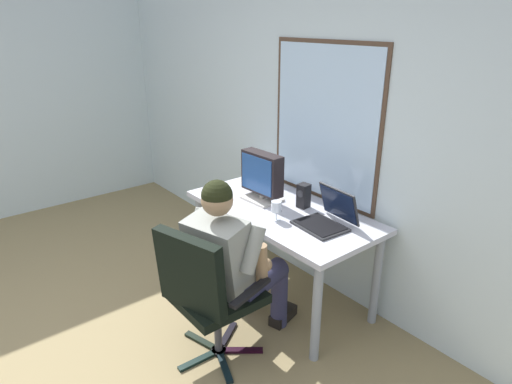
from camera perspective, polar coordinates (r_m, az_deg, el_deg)
name	(u,v)px	position (r m, az deg, el deg)	size (l,w,h in m)	color
wall_rear	(318,118)	(3.44, 7.99, 9.47)	(5.97, 0.08, 2.73)	silver
desk	(281,220)	(3.31, 3.31, -3.63)	(1.49, 0.75, 0.76)	#89939D
office_chair	(205,289)	(2.74, -6.64, -12.37)	(0.66, 0.58, 0.96)	black
person_seated	(233,259)	(2.86, -2.98, -8.65)	(0.64, 0.84, 1.21)	#2E2F4D
crt_monitor	(262,175)	(3.35, 0.76, 2.20)	(0.37, 0.24, 0.38)	beige
laptop	(329,216)	(3.03, 9.39, -3.06)	(0.36, 0.36, 0.25)	#27282A
wine_glass	(276,208)	(3.05, 2.66, -2.04)	(0.07, 0.07, 0.14)	silver
desk_speaker	(304,196)	(3.27, 6.19, -0.48)	(0.09, 0.09, 0.18)	black
coffee_mug	(220,189)	(3.53, -4.72, 0.40)	(0.08, 0.08, 0.09)	black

